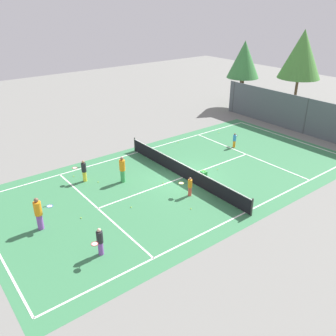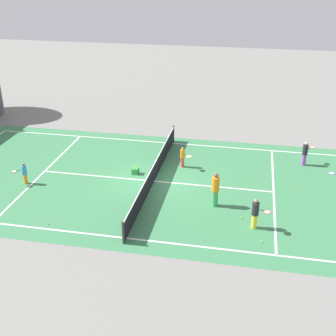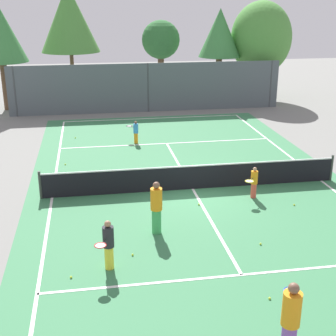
{
  "view_description": "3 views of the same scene",
  "coord_description": "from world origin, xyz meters",
  "views": [
    {
      "loc": [
        16.24,
        -13.91,
        10.95
      ],
      "look_at": [
        -0.48,
        -0.9,
        0.79
      ],
      "focal_mm": 38.02,
      "sensor_mm": 36.0,
      "label": 1
    },
    {
      "loc": [
        -20.86,
        -4.86,
        11.12
      ],
      "look_at": [
        -0.02,
        -0.79,
        0.88
      ],
      "focal_mm": 47.23,
      "sensor_mm": 36.0,
      "label": 2
    },
    {
      "loc": [
        -3.9,
        -17.38,
        7.24
      ],
      "look_at": [
        -1.12,
        -0.71,
        1.21
      ],
      "focal_mm": 51.27,
      "sensor_mm": 36.0,
      "label": 3
    }
  ],
  "objects": [
    {
      "name": "tennis_ball_1",
      "position": [
        -2.98,
        0.54,
        0.03
      ],
      "size": [
        0.07,
        0.07,
        0.07
      ],
      "primitive_type": "sphere",
      "color": "#CCE533",
      "rests_on": "ground_plane"
    },
    {
      "name": "tennis_ball_5",
      "position": [
        0.35,
        -7.61,
        0.03
      ],
      "size": [
        0.07,
        0.07,
        0.07
      ],
      "primitive_type": "sphere",
      "color": "#CCE533",
      "rests_on": "ground_plane"
    },
    {
      "name": "player_3",
      "position": [
        2.09,
        -1.25,
        0.64
      ],
      "size": [
        0.7,
        0.78,
        1.23
      ],
      "color": "#E54C3F",
      "rests_on": "ground_plane"
    },
    {
      "name": "player_0",
      "position": [
        -1.6,
        6.75,
        0.63
      ],
      "size": [
        0.66,
        0.79,
        1.2
      ],
      "color": "orange",
      "rests_on": "ground_plane"
    },
    {
      "name": "tennis_ball_6",
      "position": [
        0.58,
        2.69,
        0.03
      ],
      "size": [
        0.07,
        0.07,
        0.07
      ],
      "primitive_type": "sphere",
      "color": "#CCE533",
      "rests_on": "ground_plane"
    },
    {
      "name": "tennis_ball_3",
      "position": [
        -0.11,
        -1.6,
        0.03
      ],
      "size": [
        0.07,
        0.07,
        0.07
      ],
      "primitive_type": "sphere",
      "color": "#CCE533",
      "rests_on": "ground_plane"
    },
    {
      "name": "tennis_ball_9",
      "position": [
        -5.14,
        3.8,
        0.03
      ],
      "size": [
        0.07,
        0.07,
        0.07
      ],
      "primitive_type": "sphere",
      "color": "#CCE533",
      "rests_on": "ground_plane"
    },
    {
      "name": "tennis_net",
      "position": [
        0.0,
        0.0,
        0.51
      ],
      "size": [
        11.9,
        0.1,
        1.1
      ],
      "color": "#333833",
      "rests_on": "ground_plane"
    },
    {
      "name": "player_5",
      "position": [
        -1.96,
        -3.51,
        0.91
      ],
      "size": [
        0.38,
        0.38,
        1.78
      ],
      "color": "#3FA559",
      "rests_on": "ground_plane"
    },
    {
      "name": "tennis_ball_4",
      "position": [
        1.1,
        -4.85,
        0.03
      ],
      "size": [
        0.07,
        0.07,
        0.07
      ],
      "primitive_type": "sphere",
      "color": "#CCE533",
      "rests_on": "ground_plane"
    },
    {
      "name": "court_surface",
      "position": [
        0.0,
        0.0,
        0.0
      ],
      "size": [
        13.0,
        25.0,
        0.01
      ],
      "color": "#387A4C",
      "rests_on": "ground_plane"
    },
    {
      "name": "tennis_ball_7",
      "position": [
        3.35,
        -2.21,
        0.03
      ],
      "size": [
        0.07,
        0.07,
        0.07
      ],
      "primitive_type": "sphere",
      "color": "#CCE533",
      "rests_on": "ground_plane"
    },
    {
      "name": "tennis_ball_0",
      "position": [
        -2.88,
        -4.86,
        0.03
      ],
      "size": [
        0.07,
        0.07,
        0.07
      ],
      "primitive_type": "sphere",
      "color": "#CCE533",
      "rests_on": "ground_plane"
    },
    {
      "name": "player_1",
      "position": [
        -3.59,
        -5.46,
        0.77
      ],
      "size": [
        0.61,
        0.89,
        1.49
      ],
      "color": "yellow",
      "rests_on": "ground_plane"
    },
    {
      "name": "player_4",
      "position": [
        3.73,
        -8.18,
        0.76
      ],
      "size": [
        0.74,
        0.82,
        1.46
      ],
      "color": "purple",
      "rests_on": "ground_plane"
    },
    {
      "name": "ball_crate",
      "position": [
        0.71,
        1.23,
        0.18
      ],
      "size": [
        0.41,
        0.35,
        0.43
      ],
      "color": "green",
      "rests_on": "ground_plane"
    },
    {
      "name": "tennis_ball_2",
      "position": [
        -4.65,
        -5.79,
        0.03
      ],
      "size": [
        0.07,
        0.07,
        0.07
      ],
      "primitive_type": "sphere",
      "color": "#CCE533",
      "rests_on": "ground_plane"
    },
    {
      "name": "ground_plane",
      "position": [
        0.0,
        0.0,
        0.0
      ],
      "size": [
        80.0,
        80.0,
        0.0
      ],
      "primitive_type": "plane",
      "color": "slate"
    }
  ]
}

